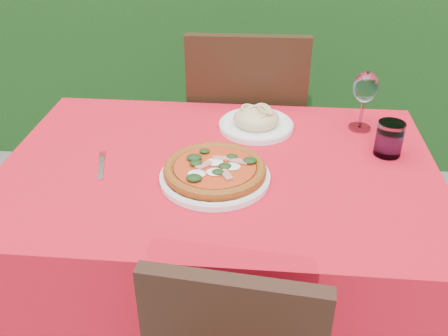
# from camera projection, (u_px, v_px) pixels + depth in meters

# --- Properties ---
(dining_table) EXTENTS (1.26, 0.86, 0.75)m
(dining_table) POSITION_uv_depth(u_px,v_px,m) (219.00, 207.00, 1.53)
(dining_table) COLOR #452816
(dining_table) RESTS_ON ground
(chair_far) EXTENTS (0.46, 0.46, 0.99)m
(chair_far) POSITION_uv_depth(u_px,v_px,m) (246.00, 129.00, 2.04)
(chair_far) COLOR black
(chair_far) RESTS_ON ground
(pizza_plate) EXTENTS (0.36, 0.36, 0.06)m
(pizza_plate) POSITION_uv_depth(u_px,v_px,m) (215.00, 172.00, 1.36)
(pizza_plate) COLOR white
(pizza_plate) RESTS_ON dining_table
(pasta_plate) EXTENTS (0.24, 0.24, 0.07)m
(pasta_plate) POSITION_uv_depth(u_px,v_px,m) (256.00, 121.00, 1.63)
(pasta_plate) COLOR white
(pasta_plate) RESTS_ON dining_table
(water_glass) EXTENTS (0.08, 0.08, 0.10)m
(water_glass) POSITION_uv_depth(u_px,v_px,m) (389.00, 140.00, 1.47)
(water_glass) COLOR silver
(water_glass) RESTS_ON dining_table
(wine_glass) EXTENTS (0.08, 0.08, 0.20)m
(wine_glass) POSITION_uv_depth(u_px,v_px,m) (365.00, 90.00, 1.57)
(wine_glass) COLOR silver
(wine_glass) RESTS_ON dining_table
(fork) EXTENTS (0.06, 0.17, 0.00)m
(fork) POSITION_uv_depth(u_px,v_px,m) (101.00, 168.00, 1.42)
(fork) COLOR silver
(fork) RESTS_ON dining_table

